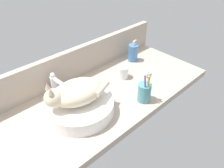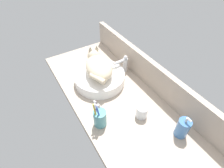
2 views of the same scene
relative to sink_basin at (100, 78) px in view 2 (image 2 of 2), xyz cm
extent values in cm
cube|color=#B2A08E|center=(17.93, 2.22, -5.59)|extent=(129.86, 54.56, 4.00)
cube|color=#AD9E8E|center=(17.93, 27.71, 5.81)|extent=(129.86, 3.60, 18.81)
cylinder|color=white|center=(0.00, 0.00, 0.00)|extent=(34.25, 34.25, 7.19)
ellipsoid|color=beige|center=(0.00, 0.00, 9.09)|extent=(28.21, 22.25, 11.00)
sphere|color=beige|center=(-11.56, 2.70, 10.59)|extent=(8.80, 8.80, 8.80)
cone|color=tan|center=(-13.04, 0.79, 15.99)|extent=(2.80, 2.80, 3.20)
cone|color=tan|center=(-12.04, 5.07, 15.99)|extent=(2.80, 2.80, 3.20)
cylinder|color=beige|center=(9.47, -6.14, 9.59)|extent=(11.41, 6.96, 3.20)
cylinder|color=silver|center=(-0.89, 21.63, 1.91)|extent=(3.60, 3.60, 11.00)
cylinder|color=silver|center=(-0.68, 16.63, 6.81)|extent=(2.61, 10.08, 2.20)
sphere|color=silver|center=(-0.89, 21.63, 8.61)|extent=(2.80, 2.80, 2.80)
cylinder|color=#3F72B2|center=(57.99, 16.81, 2.20)|extent=(6.51, 6.51, 11.59)
cylinder|color=silver|center=(57.99, 16.81, 9.40)|extent=(1.20, 1.20, 2.80)
cylinder|color=silver|center=(59.19, 16.81, 10.80)|extent=(2.20, 1.00, 1.00)
cylinder|color=teal|center=(30.30, -16.19, 1.60)|extent=(7.12, 7.12, 10.38)
cylinder|color=blue|center=(31.62, -16.94, 5.31)|extent=(2.11, 3.04, 17.00)
cube|color=white|center=(31.62, -16.94, 13.81)|extent=(1.37, 1.10, 2.56)
cylinder|color=purple|center=(28.76, -17.69, 5.31)|extent=(2.12, 2.15, 17.04)
cube|color=white|center=(28.76, -17.69, 13.81)|extent=(1.37, 0.98, 2.53)
cylinder|color=yellow|center=(30.63, -18.39, 5.31)|extent=(4.17, 1.40, 16.87)
cube|color=white|center=(30.63, -18.39, 13.81)|extent=(1.65, 0.87, 2.61)
cylinder|color=white|center=(37.86, 6.69, 0.20)|extent=(6.60, 6.60, 7.60)
cylinder|color=silver|center=(37.86, 6.69, -1.75)|extent=(5.81, 5.81, 3.69)
camera|label=1|loc=(-44.19, -69.98, 72.90)|focal=35.00mm
camera|label=2|loc=(80.54, -39.24, 80.39)|focal=28.00mm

